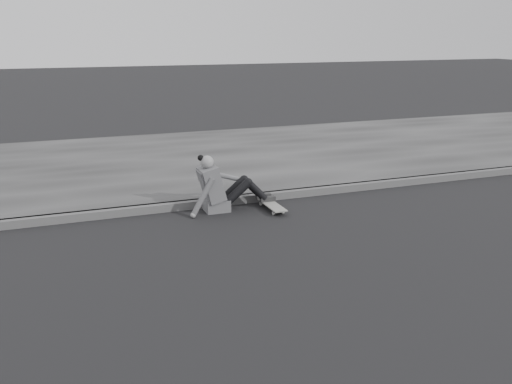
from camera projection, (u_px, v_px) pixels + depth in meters
ground at (309, 263)px, 6.68m from camera, size 80.00×80.00×0.00m
curb at (238, 199)px, 8.99m from camera, size 24.00×0.16×0.12m
sidewalk at (190, 160)px, 11.71m from camera, size 24.00×6.00×0.12m
skateboard at (272, 205)px, 8.66m from camera, size 0.20×0.78×0.09m
seated_woman at (220, 187)px, 8.55m from camera, size 1.38×0.46×0.88m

